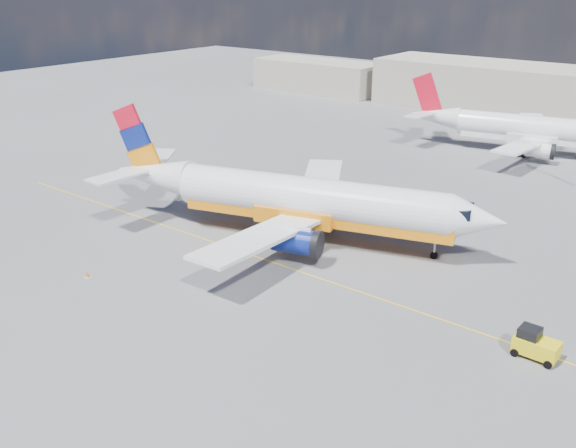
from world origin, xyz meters
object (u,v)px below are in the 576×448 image
Objects in this scene: main_jet at (299,200)px; second_jet at (533,130)px; gse_tug at (535,344)px; traffic_cone at (87,274)px.

main_jet is 1.14× the size of second_jet.
gse_tug is (16.63, -48.15, -2.34)m from second_jet.
gse_tug is at bearing -31.52° from main_jet.
gse_tug is 33.37m from traffic_cone.
gse_tug is at bearing -82.61° from second_jet.
second_jet is at bearing 64.11° from main_jet.
second_jet is 51.00m from gse_tug.
main_jet is 69.34× the size of traffic_cone.
traffic_cone is (-8.29, -16.74, -3.47)m from main_jet.
second_jet reaches higher than gse_tug.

